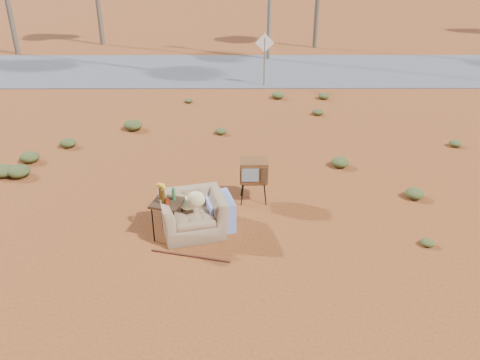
{
  "coord_description": "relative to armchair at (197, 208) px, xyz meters",
  "views": [
    {
      "loc": [
        0.4,
        -7.81,
        5.17
      ],
      "look_at": [
        0.43,
        1.14,
        0.8
      ],
      "focal_mm": 35.0,
      "sensor_mm": 36.0,
      "label": 1
    }
  ],
  "objects": [
    {
      "name": "road_sign",
      "position": [
        1.94,
        11.58,
        0.99
      ],
      "size": [
        0.78,
        0.06,
        2.19
      ],
      "color": "brown",
      "rests_on": "ground"
    },
    {
      "name": "tv_unit",
      "position": [
        1.18,
        1.27,
        0.24
      ],
      "size": [
        0.63,
        0.51,
        1.01
      ],
      "rotation": [
        0.0,
        0.0,
        0.0
      ],
      "color": "black",
      "rests_on": "ground"
    },
    {
      "name": "ground",
      "position": [
        0.44,
        -0.42,
        -0.51
      ],
      "size": [
        140.0,
        140.0,
        0.0
      ],
      "primitive_type": "plane",
      "color": "brown",
      "rests_on": "ground"
    },
    {
      "name": "armchair",
      "position": [
        0.0,
        0.0,
        0.0
      ],
      "size": [
        1.61,
        1.28,
        1.1
      ],
      "rotation": [
        0.0,
        0.0,
        0.25
      ],
      "color": "#8A6B4B",
      "rests_on": "ground"
    },
    {
      "name": "rusty_bar",
      "position": [
        -0.08,
        -0.94,
        -0.49
      ],
      "size": [
        1.52,
        0.43,
        0.04
      ],
      "primitive_type": "cylinder",
      "rotation": [
        0.0,
        1.57,
        -0.25
      ],
      "color": "#522216",
      "rests_on": "ground"
    },
    {
      "name": "side_table",
      "position": [
        -0.6,
        -0.21,
        0.31
      ],
      "size": [
        0.68,
        0.68,
        1.12
      ],
      "rotation": [
        0.0,
        0.0,
        -0.26
      ],
      "color": "#372514",
      "rests_on": "ground"
    },
    {
      "name": "scrub_patch",
      "position": [
        -0.39,
        3.99,
        -0.37
      ],
      "size": [
        17.49,
        8.07,
        0.33
      ],
      "color": "#434920",
      "rests_on": "ground"
    },
    {
      "name": "highway",
      "position": [
        0.44,
        14.58,
        -0.49
      ],
      "size": [
        140.0,
        7.0,
        0.04
      ],
      "primitive_type": "cube",
      "color": "#565659",
      "rests_on": "ground"
    }
  ]
}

